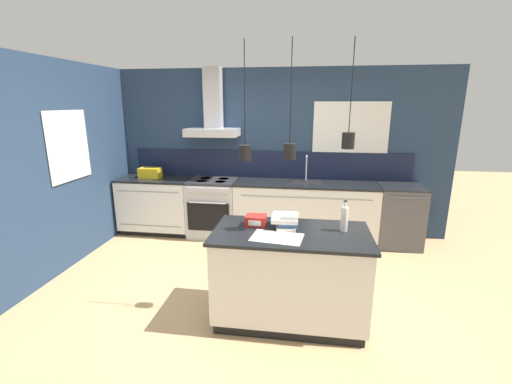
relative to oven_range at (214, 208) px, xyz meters
name	(u,v)px	position (x,y,z in m)	size (l,w,h in m)	color
ground_plane	(248,293)	(0.84, -1.69, -0.46)	(16.00, 16.00, 0.00)	tan
wall_back	(265,150)	(0.79, 0.31, 0.90)	(5.60, 2.48, 2.60)	navy
wall_left	(76,163)	(-1.59, -0.99, 0.85)	(0.08, 3.80, 2.60)	navy
counter_run_left	(157,205)	(-0.95, 0.01, 0.01)	(1.16, 0.64, 0.91)	black
counter_run_sink	(305,211)	(1.45, 0.01, 0.01)	(2.15, 0.64, 1.30)	black
oven_range	(214,208)	(0.00, 0.00, 0.00)	(0.75, 0.66, 0.91)	#B5B5BA
dishwasher	(398,216)	(2.83, 0.00, 0.00)	(0.63, 0.65, 0.91)	#4C4C51
kitchen_island	(290,275)	(1.32, -2.07, 0.00)	(1.47, 0.80, 0.91)	black
bottle_on_island	(344,218)	(1.81, -1.97, 0.58)	(0.07, 0.07, 0.30)	silver
book_stack	(286,221)	(1.26, -1.95, 0.52)	(0.26, 0.32, 0.12)	silver
red_supply_box	(256,220)	(0.97, -1.94, 0.50)	(0.20, 0.17, 0.10)	red
paper_pile	(277,237)	(1.20, -2.23, 0.46)	(0.48, 0.35, 0.01)	silver
yellow_toolbox	(150,173)	(-1.03, 0.00, 0.54)	(0.34, 0.18, 0.19)	gold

